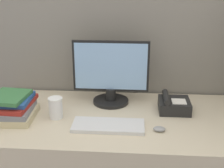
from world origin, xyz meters
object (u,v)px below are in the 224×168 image
(monitor, at_px, (111,76))
(desk_telephone, at_px, (174,105))
(keyboard, at_px, (108,126))
(mouse, at_px, (159,129))
(book_stack, at_px, (13,107))
(coffee_cup, at_px, (56,108))

(monitor, xyz_separation_m, desk_telephone, (0.39, -0.10, -0.14))
(keyboard, xyz_separation_m, desk_telephone, (0.38, 0.24, 0.03))
(mouse, xyz_separation_m, book_stack, (-0.84, 0.10, 0.05))
(keyboard, xyz_separation_m, coffee_cup, (-0.31, 0.09, 0.05))
(desk_telephone, bearing_deg, book_stack, -170.15)
(monitor, xyz_separation_m, book_stack, (-0.55, -0.26, -0.12))
(keyboard, bearing_deg, monitor, 92.13)
(mouse, relative_size, book_stack, 0.22)
(book_stack, bearing_deg, mouse, -6.84)
(monitor, bearing_deg, desk_telephone, -14.18)
(mouse, height_order, desk_telephone, desk_telephone)
(monitor, bearing_deg, mouse, -51.38)
(mouse, height_order, book_stack, book_stack)
(keyboard, xyz_separation_m, book_stack, (-0.56, 0.08, 0.06))
(keyboard, relative_size, mouse, 6.00)
(keyboard, xyz_separation_m, mouse, (0.28, -0.02, 0.00))
(coffee_cup, height_order, book_stack, book_stack)
(mouse, distance_m, coffee_cup, 0.60)
(desk_telephone, bearing_deg, keyboard, -147.47)
(coffee_cup, bearing_deg, keyboard, -16.85)
(mouse, height_order, coffee_cup, coffee_cup)
(coffee_cup, height_order, desk_telephone, coffee_cup)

